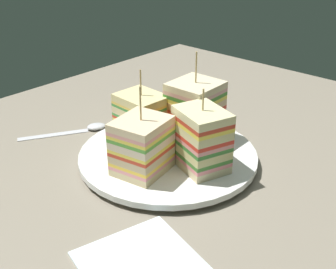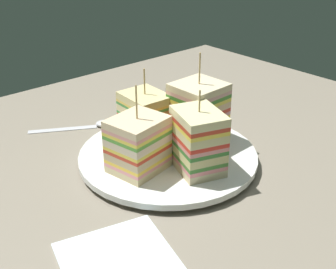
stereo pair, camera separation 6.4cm
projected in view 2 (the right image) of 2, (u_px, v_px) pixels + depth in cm
name	position (u px, v px, depth cm)	size (l,w,h in cm)	color
ground_plane	(168.00, 167.00, 66.32)	(102.93, 84.02, 1.80)	gray
plate	(168.00, 156.00, 65.47)	(26.50, 26.50, 1.62)	white
sandwich_wedge_0	(196.00, 112.00, 66.95)	(7.47, 6.99, 14.06)	#D6BA7B
sandwich_wedge_1	(146.00, 116.00, 67.99)	(6.24, 7.57, 11.36)	beige
sandwich_wedge_2	(138.00, 144.00, 59.38)	(8.23, 7.37, 12.37)	beige
sandwich_wedge_3	(197.00, 142.00, 59.01)	(7.69, 8.70, 11.69)	beige
chip_pile	(158.00, 148.00, 63.63)	(6.17, 6.99, 2.87)	#E6C06F
spoon	(91.00, 125.00, 76.34)	(13.44, 8.80, 1.00)	silver
napkin	(123.00, 267.00, 46.00)	(11.84, 13.98, 0.50)	white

